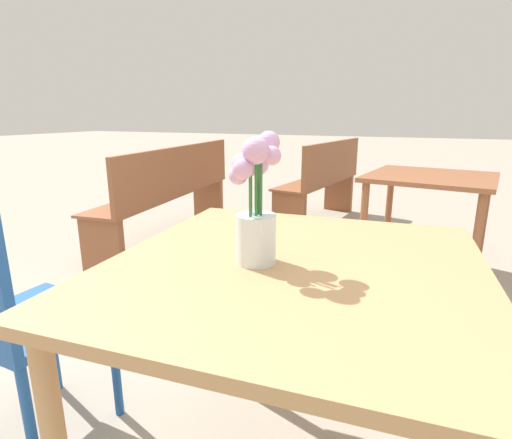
{
  "coord_description": "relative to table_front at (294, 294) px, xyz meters",
  "views": [
    {
      "loc": [
        0.28,
        -0.94,
        1.11
      ],
      "look_at": [
        -0.09,
        -0.04,
        0.86
      ],
      "focal_mm": 28.0,
      "sensor_mm": 36.0,
      "label": 1
    }
  ],
  "objects": [
    {
      "name": "flower_vase",
      "position": [
        -0.09,
        -0.04,
        0.23
      ],
      "size": [
        0.14,
        0.16,
        0.33
      ],
      "color": "silver",
      "rests_on": "table_front"
    },
    {
      "name": "table_front",
      "position": [
        0.0,
        0.0,
        0.0
      ],
      "size": [
        1.01,
        1.04,
        0.74
      ],
      "color": "tan",
      "rests_on": "ground_plane"
    },
    {
      "name": "bench_middle",
      "position": [
        -1.7,
        1.94,
        -0.18
      ],
      "size": [
        0.52,
        1.9,
        0.85
      ],
      "color": "brown",
      "rests_on": "ground_plane"
    },
    {
      "name": "table_back",
      "position": [
        0.34,
        2.03,
        -0.05
      ],
      "size": [
        0.92,
        0.92,
        0.71
      ],
      "color": "brown",
      "rests_on": "ground_plane"
    },
    {
      "name": "cafe_chair",
      "position": [
        -0.88,
        -0.19,
        -0.14
      ],
      "size": [
        0.42,
        0.42,
        0.88
      ],
      "color": "#1E519E",
      "rests_on": "ground_plane"
    },
    {
      "name": "bench_near",
      "position": [
        -0.63,
        3.06,
        -0.2
      ],
      "size": [
        0.57,
        1.45,
        0.85
      ],
      "color": "brown",
      "rests_on": "ground_plane"
    }
  ]
}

